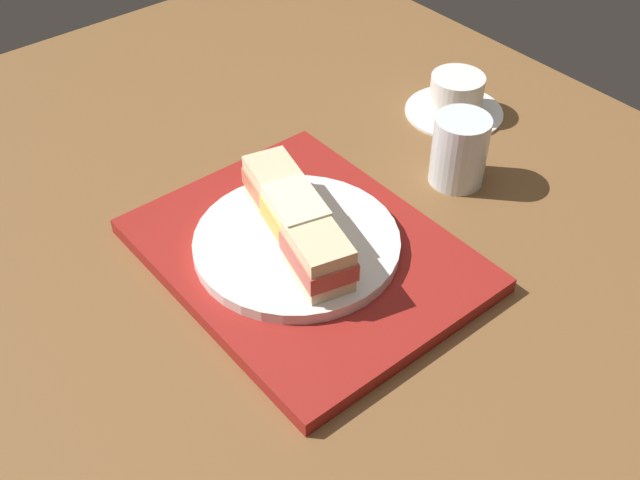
{
  "coord_description": "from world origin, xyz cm",
  "views": [
    {
      "loc": [
        49.58,
        -46.7,
        61.5
      ],
      "look_at": [
        1.46,
        -7.15,
        5.0
      ],
      "focal_mm": 43.41,
      "sensor_mm": 36.0,
      "label": 1
    }
  ],
  "objects_px": {
    "sandwich_near": "(276,188)",
    "sandwich_middle": "(296,219)",
    "sandwich_plate": "(297,243)",
    "coffee_cup": "(456,98)",
    "sandwich_far": "(318,256)",
    "drinking_glass": "(459,150)"
  },
  "relations": [
    {
      "from": "coffee_cup",
      "to": "drinking_glass",
      "type": "distance_m",
      "value": 0.16
    },
    {
      "from": "sandwich_middle",
      "to": "coffee_cup",
      "type": "height_order",
      "value": "sandwich_middle"
    },
    {
      "from": "sandwich_plate",
      "to": "drinking_glass",
      "type": "xyz_separation_m",
      "value": [
        0.01,
        0.25,
        0.02
      ]
    },
    {
      "from": "sandwich_plate",
      "to": "coffee_cup",
      "type": "xyz_separation_m",
      "value": [
        -0.1,
        0.37,
        -0.0
      ]
    },
    {
      "from": "sandwich_middle",
      "to": "coffee_cup",
      "type": "distance_m",
      "value": 0.38
    },
    {
      "from": "sandwich_near",
      "to": "sandwich_far",
      "type": "bearing_deg",
      "value": -16.36
    },
    {
      "from": "sandwich_near",
      "to": "coffee_cup",
      "type": "bearing_deg",
      "value": 96.28
    },
    {
      "from": "sandwich_far",
      "to": "coffee_cup",
      "type": "distance_m",
      "value": 0.42
    },
    {
      "from": "sandwich_plate",
      "to": "sandwich_middle",
      "type": "relative_size",
      "value": 2.53
    },
    {
      "from": "sandwich_plate",
      "to": "sandwich_far",
      "type": "bearing_deg",
      "value": -16.36
    },
    {
      "from": "sandwich_middle",
      "to": "sandwich_far",
      "type": "bearing_deg",
      "value": -16.36
    },
    {
      "from": "sandwich_middle",
      "to": "coffee_cup",
      "type": "relative_size",
      "value": 0.66
    },
    {
      "from": "sandwich_plate",
      "to": "coffee_cup",
      "type": "bearing_deg",
      "value": 105.09
    },
    {
      "from": "sandwich_near",
      "to": "sandwich_middle",
      "type": "height_order",
      "value": "sandwich_middle"
    },
    {
      "from": "sandwich_plate",
      "to": "drinking_glass",
      "type": "distance_m",
      "value": 0.25
    },
    {
      "from": "sandwich_near",
      "to": "sandwich_far",
      "type": "relative_size",
      "value": 0.97
    },
    {
      "from": "coffee_cup",
      "to": "drinking_glass",
      "type": "relative_size",
      "value": 1.52
    },
    {
      "from": "sandwich_middle",
      "to": "coffee_cup",
      "type": "xyz_separation_m",
      "value": [
        -0.1,
        0.37,
        -0.04
      ]
    },
    {
      "from": "sandwich_far",
      "to": "drinking_glass",
      "type": "distance_m",
      "value": 0.27
    },
    {
      "from": "sandwich_near",
      "to": "coffee_cup",
      "type": "distance_m",
      "value": 0.35
    },
    {
      "from": "drinking_glass",
      "to": "sandwich_plate",
      "type": "bearing_deg",
      "value": -92.66
    },
    {
      "from": "sandwich_plate",
      "to": "sandwich_middle",
      "type": "distance_m",
      "value": 0.04
    }
  ]
}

